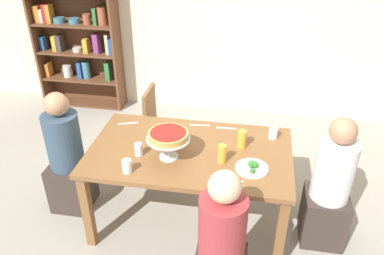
{
  "coord_description": "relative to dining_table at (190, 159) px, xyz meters",
  "views": [
    {
      "loc": [
        0.46,
        -2.52,
        2.47
      ],
      "look_at": [
        0.0,
        0.1,
        0.89
      ],
      "focal_mm": 36.11,
      "sensor_mm": 36.0,
      "label": 1
    }
  ],
  "objects": [
    {
      "name": "water_glass_clear_far",
      "position": [
        0.66,
        0.3,
        0.13
      ],
      "size": [
        0.08,
        0.08,
        0.09
      ],
      "primitive_type": "cylinder",
      "color": "white",
      "rests_on": "dining_table"
    },
    {
      "name": "diner_near_right",
      "position": [
        0.35,
        -0.79,
        -0.16
      ],
      "size": [
        0.34,
        0.34,
        1.15
      ],
      "rotation": [
        0.0,
        0.0,
        1.57
      ],
      "color": "#382D28",
      "rests_on": "ground_plane"
    },
    {
      "name": "diner_head_west",
      "position": [
        -1.09,
        0.01,
        -0.16
      ],
      "size": [
        0.34,
        0.34,
        1.15
      ],
      "color": "#382D28",
      "rests_on": "ground_plane"
    },
    {
      "name": "rear_partition",
      "position": [
        0.0,
        2.2,
        0.75
      ],
      "size": [
        8.0,
        0.12,
        2.8
      ],
      "primitive_type": "cube",
      "color": "beige",
      "rests_on": "ground_plane"
    },
    {
      "name": "bookshelf",
      "position": [
        -1.84,
        2.01,
        0.5
      ],
      "size": [
        1.1,
        0.3,
        2.21
      ],
      "color": "brown",
      "rests_on": "ground_plane"
    },
    {
      "name": "salad_plate_far_diner",
      "position": [
        0.5,
        -0.17,
        0.1
      ],
      "size": [
        0.25,
        0.25,
        0.07
      ],
      "color": "white",
      "rests_on": "dining_table"
    },
    {
      "name": "chair_far_left",
      "position": [
        -0.44,
        0.77,
        -0.17
      ],
      "size": [
        0.4,
        0.4,
        0.87
      ],
      "rotation": [
        0.0,
        0.0,
        -1.57
      ],
      "color": "brown",
      "rests_on": "ground_plane"
    },
    {
      "name": "ground_plane",
      "position": [
        0.0,
        0.0,
        -0.65
      ],
      "size": [
        12.0,
        12.0,
        0.0
      ],
      "primitive_type": "plane",
      "color": "gray"
    },
    {
      "name": "diner_head_east",
      "position": [
        1.12,
        -0.03,
        -0.16
      ],
      "size": [
        0.34,
        0.34,
        1.15
      ],
      "rotation": [
        0.0,
        0.0,
        3.14
      ],
      "color": "#382D28",
      "rests_on": "ground_plane"
    },
    {
      "name": "cutlery_knife_near",
      "position": [
        -0.62,
        0.32,
        0.09
      ],
      "size": [
        0.18,
        0.08,
        0.0
      ],
      "primitive_type": "cube",
      "rotation": [
        0.0,
        0.0,
        3.48
      ],
      "color": "silver",
      "rests_on": "dining_table"
    },
    {
      "name": "beer_glass_amber_tall",
      "position": [
        0.27,
        -0.12,
        0.16
      ],
      "size": [
        0.07,
        0.07,
        0.15
      ],
      "primitive_type": "cylinder",
      "color": "gold",
      "rests_on": "dining_table"
    },
    {
      "name": "cutlery_fork_far",
      "position": [
        0.26,
        0.39,
        0.09
      ],
      "size": [
        0.18,
        0.02,
        0.0
      ],
      "primitive_type": "cube",
      "rotation": [
        0.0,
        0.0,
        3.18
      ],
      "color": "silver",
      "rests_on": "dining_table"
    },
    {
      "name": "water_glass_clear_near",
      "position": [
        -0.4,
        -0.36,
        0.14
      ],
      "size": [
        0.07,
        0.07,
        0.1
      ],
      "primitive_type": "cylinder",
      "color": "white",
      "rests_on": "dining_table"
    },
    {
      "name": "dining_table",
      "position": [
        0.0,
        0.0,
        0.0
      ],
      "size": [
        1.62,
        0.96,
        0.74
      ],
      "color": "brown",
      "rests_on": "ground_plane"
    },
    {
      "name": "water_glass_clear_spare",
      "position": [
        -0.38,
        -0.14,
        0.14
      ],
      "size": [
        0.06,
        0.06,
        0.1
      ],
      "primitive_type": "cylinder",
      "color": "white",
      "rests_on": "dining_table"
    },
    {
      "name": "beer_glass_amber_short",
      "position": [
        0.4,
        0.11,
        0.16
      ],
      "size": [
        0.07,
        0.07,
        0.15
      ],
      "primitive_type": "cylinder",
      "color": "gold",
      "rests_on": "dining_table"
    },
    {
      "name": "deep_dish_pizza_stand",
      "position": [
        -0.14,
        -0.13,
        0.27
      ],
      "size": [
        0.34,
        0.34,
        0.23
      ],
      "color": "silver",
      "rests_on": "dining_table"
    },
    {
      "name": "cutlery_knife_far",
      "position": [
        0.02,
        0.4,
        0.09
      ],
      "size": [
        0.18,
        0.04,
        0.0
      ],
      "primitive_type": "cube",
      "rotation": [
        0.0,
        0.0,
        3.27
      ],
      "color": "silver",
      "rests_on": "dining_table"
    },
    {
      "name": "salad_plate_near_diner",
      "position": [
        -0.21,
        0.25,
        0.11
      ],
      "size": [
        0.22,
        0.22,
        0.07
      ],
      "color": "white",
      "rests_on": "dining_table"
    },
    {
      "name": "cutlery_fork_near",
      "position": [
        0.36,
        -0.37,
        0.09
      ],
      "size": [
        0.17,
        0.08,
        0.0
      ],
      "primitive_type": "cube",
      "rotation": [
        0.0,
        0.0,
        0.39
      ],
      "color": "silver",
      "rests_on": "dining_table"
    }
  ]
}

